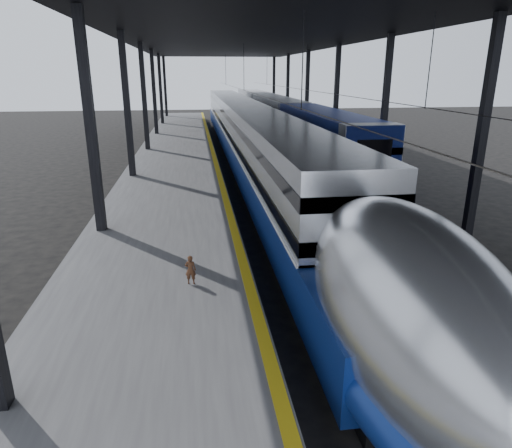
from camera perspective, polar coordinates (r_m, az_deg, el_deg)
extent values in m
plane|color=black|center=(14.34, 1.66, -9.92)|extent=(160.00, 160.00, 0.00)
cube|color=#4C4C4F|center=(33.09, -10.06, 7.11)|extent=(6.00, 80.00, 1.00)
cube|color=gold|center=(32.99, -5.20, 8.18)|extent=(0.30, 80.00, 0.01)
cube|color=slate|center=(33.31, -1.73, 6.72)|extent=(0.08, 80.00, 0.16)
cube|color=slate|center=(33.49, 0.74, 6.79)|extent=(0.08, 80.00, 0.16)
cube|color=slate|center=(34.18, 6.70, 6.90)|extent=(0.08, 80.00, 0.16)
cube|color=slate|center=(34.56, 9.03, 6.93)|extent=(0.08, 80.00, 0.16)
cube|color=black|center=(17.99, -19.82, 9.98)|extent=(0.35, 0.35, 9.00)
cube|color=black|center=(21.13, 26.42, 10.26)|extent=(0.35, 0.35, 9.00)
cube|color=black|center=(27.80, -15.73, 12.96)|extent=(0.35, 0.35, 9.00)
cube|color=black|center=(29.93, 15.77, 13.30)|extent=(0.35, 0.35, 9.00)
cube|color=black|center=(37.71, -13.75, 14.36)|extent=(0.35, 0.35, 9.00)
cube|color=black|center=(39.30, 9.97, 14.74)|extent=(0.35, 0.35, 9.00)
cube|color=black|center=(47.65, -12.58, 15.17)|extent=(0.35, 0.35, 9.00)
cube|color=black|center=(48.93, 6.39, 15.56)|extent=(0.35, 0.35, 9.00)
cube|color=black|center=(57.62, -11.81, 15.70)|extent=(0.35, 0.35, 9.00)
cube|color=black|center=(58.67, 3.97, 16.07)|extent=(0.35, 0.35, 9.00)
cube|color=black|center=(67.59, -11.27, 16.07)|extent=(0.35, 0.35, 9.00)
cube|color=black|center=(68.50, 2.24, 16.42)|extent=(0.35, 0.35, 9.00)
cube|color=black|center=(32.79, -0.73, 22.65)|extent=(18.00, 75.00, 0.45)
cylinder|color=slate|center=(32.73, -0.52, 16.09)|extent=(0.03, 74.00, 0.03)
cylinder|color=slate|center=(33.73, 8.28, 15.98)|extent=(0.03, 74.00, 0.03)
cube|color=silver|center=(39.71, -1.76, 12.00)|extent=(3.03, 57.00, 4.18)
cube|color=navy|center=(38.40, -1.50, 9.82)|extent=(3.11, 62.00, 1.62)
cube|color=silver|center=(39.77, -1.75, 11.32)|extent=(3.13, 57.00, 0.10)
cube|color=black|center=(39.60, -1.78, 13.72)|extent=(3.07, 57.00, 0.44)
cube|color=black|center=(39.71, -1.76, 12.00)|extent=(3.07, 57.00, 0.44)
ellipsoid|color=silver|center=(9.88, 18.08, -10.03)|extent=(3.03, 8.40, 4.18)
ellipsoid|color=navy|center=(10.48, 17.41, -15.83)|extent=(3.11, 8.40, 1.78)
ellipsoid|color=black|center=(7.55, 27.24, -13.29)|extent=(1.57, 2.20, 0.94)
cube|color=black|center=(10.97, 16.97, -19.50)|extent=(2.30, 2.60, 0.40)
cube|color=black|center=(30.75, 0.14, 5.97)|extent=(2.30, 2.60, 0.40)
cube|color=navy|center=(32.86, 8.59, 10.11)|extent=(3.07, 18.00, 4.17)
cube|color=#999BA1|center=(25.01, 13.89, 7.23)|extent=(3.13, 1.20, 4.23)
cube|color=black|center=(24.29, 14.59, 9.10)|extent=(1.87, 0.06, 0.93)
cube|color=#B0280D|center=(24.54, 14.32, 5.81)|extent=(1.32, 0.06, 0.60)
cube|color=#999BA1|center=(51.26, 2.63, 13.19)|extent=(3.07, 18.00, 4.17)
cube|color=#999BA1|center=(69.99, -0.21, 14.58)|extent=(3.07, 18.00, 4.17)
cube|color=black|center=(27.63, 11.80, 4.12)|extent=(2.41, 2.40, 0.36)
cube|color=black|center=(48.56, 3.23, 10.50)|extent=(2.41, 2.40, 0.36)
imported|color=#482918|center=(13.25, -8.19, -5.68)|extent=(0.35, 0.26, 0.87)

